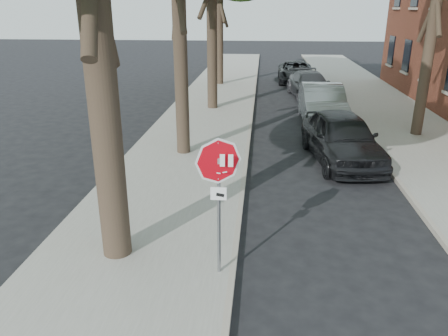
# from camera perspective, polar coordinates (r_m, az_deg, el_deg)

# --- Properties ---
(ground) EXTENTS (120.00, 120.00, 0.00)m
(ground) POSITION_cam_1_polar(r_m,az_deg,el_deg) (8.42, 4.26, -14.19)
(ground) COLOR black
(ground) RESTS_ON ground
(sidewalk_left) EXTENTS (4.00, 55.00, 0.12)m
(sidewalk_left) POSITION_cam_1_polar(r_m,az_deg,el_deg) (19.67, -2.45, 6.51)
(sidewalk_left) COLOR gray
(sidewalk_left) RESTS_ON ground
(sidewalk_right) EXTENTS (4.00, 55.00, 0.12)m
(sidewalk_right) POSITION_cam_1_polar(r_m,az_deg,el_deg) (20.41, 22.06, 5.54)
(sidewalk_right) COLOR gray
(sidewalk_right) RESTS_ON ground
(curb_left) EXTENTS (0.12, 55.00, 0.13)m
(curb_left) POSITION_cam_1_polar(r_m,az_deg,el_deg) (19.52, 3.57, 6.39)
(curb_left) COLOR #9E9384
(curb_left) RESTS_ON ground
(curb_right) EXTENTS (0.12, 55.00, 0.13)m
(curb_right) POSITION_cam_1_polar(r_m,az_deg,el_deg) (19.91, 16.40, 5.88)
(curb_right) COLOR #9E9384
(curb_right) RESTS_ON ground
(stop_sign) EXTENTS (0.76, 0.34, 2.61)m
(stop_sign) POSITION_cam_1_polar(r_m,az_deg,el_deg) (7.50, -0.72, -1.72)
(stop_sign) COLOR gray
(stop_sign) RESTS_ON sidewalk_left
(car_a) EXTENTS (2.50, 4.93, 1.61)m
(car_a) POSITION_cam_1_polar(r_m,az_deg,el_deg) (14.58, 15.12, 3.89)
(car_a) COLOR black
(car_a) RESTS_ON ground
(car_b) EXTENTS (1.74, 4.93, 1.62)m
(car_b) POSITION_cam_1_polar(r_m,az_deg,el_deg) (19.50, 12.70, 8.17)
(car_b) COLOR #9EA1A6
(car_b) RESTS_ON ground
(car_c) EXTENTS (2.54, 5.00, 1.39)m
(car_c) POSITION_cam_1_polar(r_m,az_deg,el_deg) (24.90, 11.13, 10.58)
(car_c) COLOR #4D4C51
(car_c) RESTS_ON ground
(car_d) EXTENTS (2.34, 4.95, 1.36)m
(car_d) POSITION_cam_1_polar(r_m,az_deg,el_deg) (29.93, 9.37, 12.27)
(car_d) COLOR black
(car_d) RESTS_ON ground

